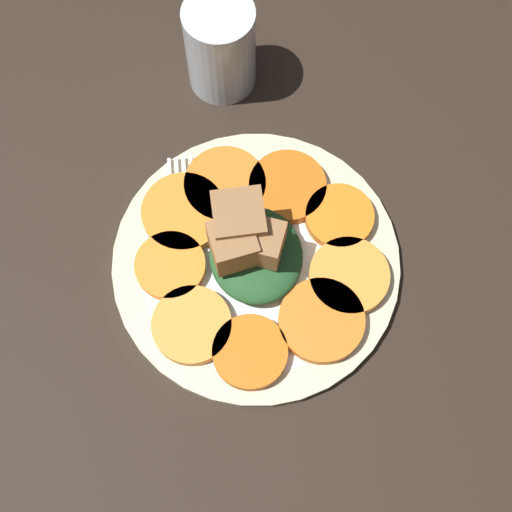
% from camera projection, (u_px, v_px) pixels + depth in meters
% --- Properties ---
extents(table_slab, '(1.20, 1.20, 0.02)m').
position_uv_depth(table_slab, '(256.00, 268.00, 0.64)').
color(table_slab, black).
rests_on(table_slab, ground).
extents(plate, '(0.25, 0.25, 0.01)m').
position_uv_depth(plate, '(256.00, 262.00, 0.63)').
color(plate, beige).
rests_on(plate, table_slab).
extents(carrot_slice_0, '(0.07, 0.07, 0.01)m').
position_uv_depth(carrot_slice_0, '(349.00, 276.00, 0.61)').
color(carrot_slice_0, orange).
rests_on(carrot_slice_0, plate).
extents(carrot_slice_1, '(0.06, 0.06, 0.01)m').
position_uv_depth(carrot_slice_1, '(339.00, 217.00, 0.63)').
color(carrot_slice_1, orange).
rests_on(carrot_slice_1, plate).
extents(carrot_slice_2, '(0.07, 0.07, 0.01)m').
position_uv_depth(carrot_slice_2, '(287.00, 187.00, 0.64)').
color(carrot_slice_2, orange).
rests_on(carrot_slice_2, plate).
extents(carrot_slice_3, '(0.07, 0.07, 0.01)m').
position_uv_depth(carrot_slice_3, '(225.00, 185.00, 0.64)').
color(carrot_slice_3, orange).
rests_on(carrot_slice_3, plate).
extents(carrot_slice_4, '(0.07, 0.07, 0.01)m').
position_uv_depth(carrot_slice_4, '(184.00, 213.00, 0.63)').
color(carrot_slice_4, orange).
rests_on(carrot_slice_4, plate).
extents(carrot_slice_5, '(0.06, 0.06, 0.01)m').
position_uv_depth(carrot_slice_5, '(170.00, 265.00, 0.61)').
color(carrot_slice_5, orange).
rests_on(carrot_slice_5, plate).
extents(carrot_slice_6, '(0.07, 0.07, 0.01)m').
position_uv_depth(carrot_slice_6, '(192.00, 325.00, 0.60)').
color(carrot_slice_6, orange).
rests_on(carrot_slice_6, plate).
extents(carrot_slice_7, '(0.06, 0.06, 0.01)m').
position_uv_depth(carrot_slice_7, '(250.00, 352.00, 0.59)').
color(carrot_slice_7, orange).
rests_on(carrot_slice_7, plate).
extents(carrot_slice_8, '(0.07, 0.07, 0.01)m').
position_uv_depth(carrot_slice_8, '(321.00, 321.00, 0.60)').
color(carrot_slice_8, orange).
rests_on(carrot_slice_8, plate).
extents(center_pile, '(0.09, 0.08, 0.07)m').
position_uv_depth(center_pile, '(250.00, 245.00, 0.60)').
color(center_pile, '#235128').
rests_on(center_pile, plate).
extents(fork, '(0.19, 0.02, 0.00)m').
position_uv_depth(fork, '(187.00, 248.00, 0.62)').
color(fork, silver).
rests_on(fork, plate).
extents(water_glass, '(0.07, 0.07, 0.10)m').
position_uv_depth(water_glass, '(221.00, 47.00, 0.65)').
color(water_glass, silver).
rests_on(water_glass, table_slab).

